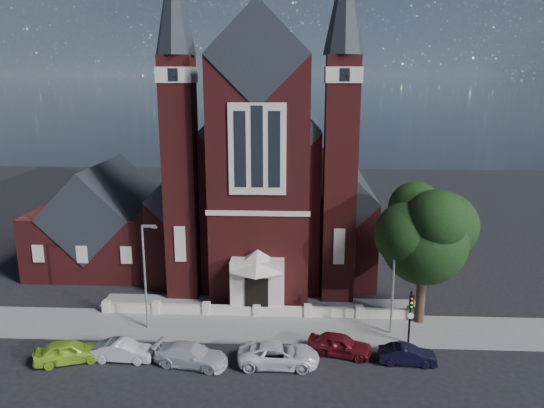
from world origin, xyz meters
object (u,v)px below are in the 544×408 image
Objects in this scene: street_lamp_right at (395,275)px; traffic_signal at (411,311)px; church at (268,176)px; car_dark_red at (340,345)px; car_silver_a at (123,351)px; car_navy at (407,355)px; parish_hall at (105,225)px; street_lamp_left at (146,271)px; car_white_suv at (279,355)px; street_tree at (427,237)px; car_silver_b at (191,355)px; car_lime_van at (69,351)px.

street_lamp_right is 2.02× the size of traffic_signal.
car_dark_red is at bearing -74.59° from church.
car_silver_a is 1.08× the size of car_navy.
parish_hall is 1.51× the size of street_lamp_left.
car_white_suv is at bearing 125.17° from car_dark_red.
car_silver_a is (-20.97, -6.21, -6.29)m from street_tree.
car_silver_b is (4.65, -0.42, 0.04)m from car_silver_a.
traffic_signal is 0.75× the size of car_white_suv.
traffic_signal reaches higher than car_dark_red.
car_silver_b is at bearing -49.55° from street_lamp_left.
church is 4.31× the size of street_lamp_left.
street_tree reaches higher than street_lamp_right.
church reaches higher than street_lamp_right.
street_lamp_right is at bearing -59.03° from car_silver_b.
street_tree is 18.68m from car_silver_b.
car_white_suv is (1.98, -23.58, -7.45)m from church.
street_tree reaches higher than car_navy.
traffic_signal is 23.20m from car_lime_van.
car_lime_van is (-21.98, -4.91, -3.86)m from street_lamp_right.
car_white_suv is (13.87, 0.27, -0.01)m from car_lime_van.
car_dark_red is 1.15× the size of car_navy.
street_tree is 1.32× the size of street_lamp_left.
traffic_signal is 0.93× the size of car_dark_red.
car_silver_a is (-0.46, -4.50, -3.93)m from street_lamp_left.
car_lime_van is at bearing 90.88° from car_white_suv.
car_silver_b is 14.17m from car_navy.
street_lamp_left reaches higher than car_lime_van.
car_white_suv reaches higher than car_dark_red.
street_lamp_right is 15.16m from car_silver_b.
parish_hall is 1.14× the size of street_tree.
street_lamp_right is 5.68m from car_navy.
traffic_signal is 3.20m from car_navy.
car_lime_van is 0.82× the size of car_white_suv.
church is 20.84m from street_lamp_left.
church is 25.28m from car_silver_b.
car_silver_b reaches higher than car_navy.
car_silver_b is (-13.81, -4.92, -3.89)m from street_lamp_right.
street_lamp_left is (8.09, -14.00, 0.59)m from parish_hall.
church is at bearing 67.34° from street_lamp_left.
traffic_signal is 15.21m from car_silver_b.
street_tree is at bearing -59.38° from car_white_suv.
street_tree is at bearing 34.26° from street_lamp_right.
street_lamp_left is (-7.91, -18.94, -3.59)m from church.
car_white_suv is at bearing -46.02° from parish_hall.
car_dark_red is (9.79, 1.84, 0.03)m from car_silver_b.
car_navy is at bearing -110.73° from street_tree.
parish_hall is at bearing 120.02° from street_lamp_left.
street_lamp_left is 1.66× the size of car_silver_b.
parish_hall is 16.18m from street_lamp_left.
church is 8.72× the size of traffic_signal.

